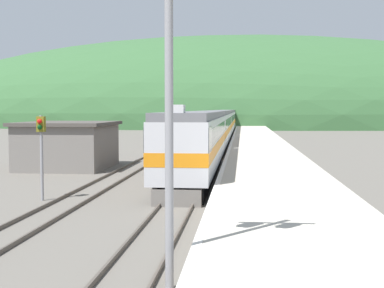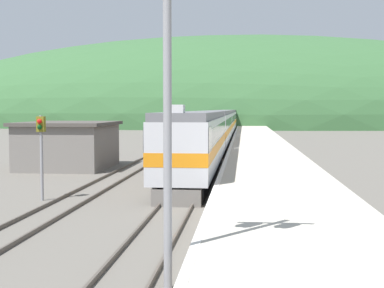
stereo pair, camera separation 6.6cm
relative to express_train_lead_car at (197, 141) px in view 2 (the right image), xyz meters
name	(u,v)px [view 2 (the right image)]	position (x,y,z in m)	size (l,w,h in m)	color
track_main	(223,138)	(0.00, 42.67, -2.16)	(1.52, 180.00, 0.16)	#4C443D
track_siding	(189,138)	(-4.92, 42.67, -2.16)	(1.52, 180.00, 0.16)	#4C443D
platform	(259,146)	(4.47, 22.67, -1.77)	(5.67, 140.00, 0.94)	#BCB5A5
distant_hills	(233,124)	(0.00, 115.01, -2.24)	(192.67, 86.70, 47.72)	#335B33
station_shed	(69,145)	(-9.68, 4.32, -0.55)	(6.27, 7.49, 3.34)	slate
express_train_lead_car	(197,141)	(0.00, 0.00, 0.00)	(2.85, 21.15, 4.45)	black
carriage_second	(216,128)	(0.00, 23.19, -0.01)	(2.84, 22.99, 4.09)	black
carriage_third	(224,123)	(0.00, 47.05, -0.01)	(2.84, 22.99, 4.09)	black
carriage_fourth	(229,119)	(0.00, 70.92, -0.01)	(2.84, 22.99, 4.09)	black
signal_mast_main	(167,39)	(1.16, -20.83, 3.63)	(2.20, 0.42, 8.94)	gray
signal_post_siding	(41,140)	(-6.42, -9.23, 0.61)	(0.36, 0.42, 3.97)	gray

